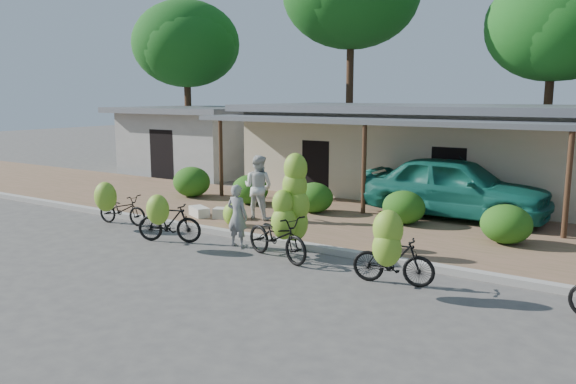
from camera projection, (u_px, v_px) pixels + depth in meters
name	position (u px, v px, depth m)	size (l,w,h in m)	color
ground	(242.00, 267.00, 12.22)	(100.00, 100.00, 0.00)	#4B4845
sidewalk	(347.00, 222.00, 16.35)	(60.00, 6.00, 0.12)	#94674F
curb	(291.00, 244.00, 13.87)	(60.00, 0.25, 0.15)	#A8A399
shop_main	(419.00, 149.00, 20.98)	(13.00, 8.50, 3.35)	beige
shop_grey	(199.00, 139.00, 26.93)	(7.00, 6.00, 3.15)	#A8A7A2
tree_back_left	(185.00, 42.00, 29.30)	(5.65, 5.57, 8.56)	#4A2D1D
tree_center_right	(550.00, 26.00, 23.10)	(5.53, 5.44, 8.61)	#4A2D1D
hedge_0	(192.00, 182.00, 20.00)	(1.38, 1.24, 1.07)	#1B4E11
hedge_1	(250.00, 189.00, 18.65)	(1.25, 1.13, 0.98)	#1B4E11
hedge_2	(314.00, 198.00, 17.29)	(1.19, 1.07, 0.93)	#1B4E11
hedge_3	(404.00, 207.00, 15.75)	(1.21, 1.09, 0.94)	#1B4E11
hedge_4	(506.00, 224.00, 13.65)	(1.23, 1.11, 0.96)	#1B4E11
bike_far_left	(118.00, 206.00, 16.04)	(1.73, 1.33, 1.34)	black
bike_left	(167.00, 220.00, 14.10)	(1.76, 1.39, 1.34)	black
bike_center	(284.00, 221.00, 12.84)	(2.12, 1.46, 2.40)	black
bike_right	(391.00, 253.00, 10.81)	(1.69, 1.25, 1.62)	black
loose_banana_a	(231.00, 214.00, 15.61)	(0.50, 0.42, 0.62)	#98C431
loose_banana_b	(233.00, 215.00, 15.50)	(0.52, 0.44, 0.65)	#98C431
loose_banana_c	(387.00, 237.00, 13.12)	(0.50, 0.43, 0.63)	#98C431
sack_near	(228.00, 213.00, 16.49)	(0.85, 0.40, 0.30)	silver
sack_far	(199.00, 212.00, 16.81)	(0.75, 0.38, 0.28)	silver
vendor	(237.00, 216.00, 13.75)	(0.57, 0.37, 1.56)	gray
bystander	(258.00, 187.00, 16.32)	(0.91, 0.71, 1.88)	silver
teal_van	(455.00, 187.00, 16.49)	(2.16, 5.37, 1.83)	#176A59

